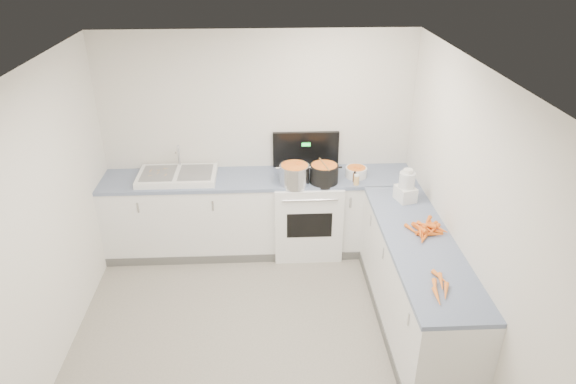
{
  "coord_description": "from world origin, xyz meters",
  "views": [
    {
      "loc": [
        0.07,
        -3.5,
        3.41
      ],
      "look_at": [
        0.3,
        1.1,
        1.05
      ],
      "focal_mm": 32.0,
      "sensor_mm": 36.0,
      "label": 1
    }
  ],
  "objects_px": {
    "steel_pot": "(294,175)",
    "mixing_bowl": "(356,172)",
    "stove": "(307,213)",
    "extract_bottle": "(355,177)",
    "black_pot": "(324,174)",
    "sink": "(177,176)",
    "spice_jar": "(356,180)",
    "food_processor": "(406,187)"
  },
  "relations": [
    {
      "from": "stove",
      "to": "extract_bottle",
      "type": "distance_m",
      "value": 0.74
    },
    {
      "from": "stove",
      "to": "mixing_bowl",
      "type": "relative_size",
      "value": 5.7
    },
    {
      "from": "black_pot",
      "to": "mixing_bowl",
      "type": "relative_size",
      "value": 1.31
    },
    {
      "from": "stove",
      "to": "food_processor",
      "type": "distance_m",
      "value": 1.28
    },
    {
      "from": "black_pot",
      "to": "spice_jar",
      "type": "bearing_deg",
      "value": -13.3
    },
    {
      "from": "sink",
      "to": "extract_bottle",
      "type": "distance_m",
      "value": 1.96
    },
    {
      "from": "food_processor",
      "to": "sink",
      "type": "bearing_deg",
      "value": 165.35
    },
    {
      "from": "sink",
      "to": "spice_jar",
      "type": "bearing_deg",
      "value": -7.16
    },
    {
      "from": "black_pot",
      "to": "sink",
      "type": "bearing_deg",
      "value": 174.18
    },
    {
      "from": "stove",
      "to": "steel_pot",
      "type": "height_order",
      "value": "stove"
    },
    {
      "from": "sink",
      "to": "mixing_bowl",
      "type": "distance_m",
      "value": 1.99
    },
    {
      "from": "sink",
      "to": "food_processor",
      "type": "relative_size",
      "value": 2.49
    },
    {
      "from": "sink",
      "to": "steel_pot",
      "type": "distance_m",
      "value": 1.31
    },
    {
      "from": "stove",
      "to": "food_processor",
      "type": "bearing_deg",
      "value": -32.82
    },
    {
      "from": "stove",
      "to": "spice_jar",
      "type": "bearing_deg",
      "value": -24.31
    },
    {
      "from": "black_pot",
      "to": "mixing_bowl",
      "type": "height_order",
      "value": "black_pot"
    },
    {
      "from": "sink",
      "to": "spice_jar",
      "type": "xyz_separation_m",
      "value": [
        1.96,
        -0.25,
        0.01
      ]
    },
    {
      "from": "extract_bottle",
      "to": "spice_jar",
      "type": "relative_size",
      "value": 0.97
    },
    {
      "from": "spice_jar",
      "to": "food_processor",
      "type": "distance_m",
      "value": 0.59
    },
    {
      "from": "steel_pot",
      "to": "sink",
      "type": "bearing_deg",
      "value": 171.87
    },
    {
      "from": "mixing_bowl",
      "to": "extract_bottle",
      "type": "relative_size",
      "value": 2.39
    },
    {
      "from": "black_pot",
      "to": "food_processor",
      "type": "xyz_separation_m",
      "value": [
        0.78,
        -0.46,
        0.06
      ]
    },
    {
      "from": "steel_pot",
      "to": "black_pot",
      "type": "relative_size",
      "value": 1.04
    },
    {
      "from": "stove",
      "to": "steel_pot",
      "type": "bearing_deg",
      "value": -133.29
    },
    {
      "from": "steel_pot",
      "to": "food_processor",
      "type": "bearing_deg",
      "value": -21.79
    },
    {
      "from": "steel_pot",
      "to": "extract_bottle",
      "type": "bearing_deg",
      "value": 1.16
    },
    {
      "from": "extract_bottle",
      "to": "spice_jar",
      "type": "distance_m",
      "value": 0.08
    },
    {
      "from": "sink",
      "to": "black_pot",
      "type": "distance_m",
      "value": 1.62
    },
    {
      "from": "steel_pot",
      "to": "mixing_bowl",
      "type": "relative_size",
      "value": 1.36
    },
    {
      "from": "extract_bottle",
      "to": "sink",
      "type": "bearing_deg",
      "value": 175.0
    },
    {
      "from": "black_pot",
      "to": "spice_jar",
      "type": "height_order",
      "value": "black_pot"
    },
    {
      "from": "sink",
      "to": "mixing_bowl",
      "type": "xyz_separation_m",
      "value": [
        1.99,
        -0.05,
        0.02
      ]
    },
    {
      "from": "mixing_bowl",
      "to": "food_processor",
      "type": "height_order",
      "value": "food_processor"
    },
    {
      "from": "mixing_bowl",
      "to": "extract_bottle",
      "type": "xyz_separation_m",
      "value": [
        -0.04,
        -0.13,
        -0.01
      ]
    },
    {
      "from": "steel_pot",
      "to": "spice_jar",
      "type": "bearing_deg",
      "value": -5.29
    },
    {
      "from": "black_pot",
      "to": "spice_jar",
      "type": "xyz_separation_m",
      "value": [
        0.35,
        -0.08,
        -0.04
      ]
    },
    {
      "from": "stove",
      "to": "black_pot",
      "type": "distance_m",
      "value": 0.6
    },
    {
      "from": "steel_pot",
      "to": "stove",
      "type": "bearing_deg",
      "value": 46.71
    },
    {
      "from": "mixing_bowl",
      "to": "food_processor",
      "type": "bearing_deg",
      "value": -55.0
    },
    {
      "from": "mixing_bowl",
      "to": "spice_jar",
      "type": "relative_size",
      "value": 2.32
    },
    {
      "from": "steel_pot",
      "to": "black_pot",
      "type": "bearing_deg",
      "value": 3.49
    },
    {
      "from": "sink",
      "to": "steel_pot",
      "type": "bearing_deg",
      "value": -8.13
    }
  ]
}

